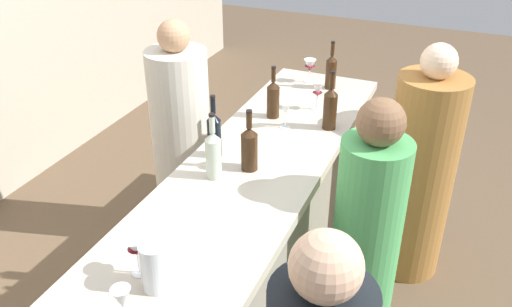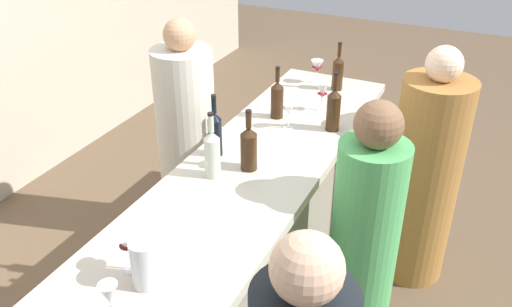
{
  "view_description": "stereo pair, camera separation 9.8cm",
  "coord_description": "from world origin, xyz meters",
  "px_view_note": "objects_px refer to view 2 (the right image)",
  "views": [
    {
      "loc": [
        -2.1,
        -0.89,
        2.29
      ],
      "look_at": [
        0.0,
        0.0,
        1.0
      ],
      "focal_mm": 38.18,
      "sensor_mm": 36.0,
      "label": 1
    },
    {
      "loc": [
        -2.06,
        -0.98,
        2.29
      ],
      "look_at": [
        0.0,
        0.0,
        1.0
      ],
      "focal_mm": 38.18,
      "sensor_mm": 36.0,
      "label": 2
    }
  ],
  "objects_px": {
    "wine_glass_near_left": "(322,92)",
    "wine_glass_far_left": "(128,246)",
    "wine_bottle_leftmost_clear_pale": "(212,153)",
    "wine_bottle_far_right_amber_brown": "(338,72)",
    "wine_bottle_second_right_amber_brown": "(334,109)",
    "person_server_behind": "(187,143)",
    "wine_bottle_second_left_amber_brown": "(249,147)",
    "wine_glass_near_right": "(288,111)",
    "water_pitcher": "(145,263)",
    "wine_bottle_rightmost_amber_brown": "(277,99)",
    "person_center_guest": "(363,253)",
    "person_right_guest": "(424,179)",
    "wine_bottle_center_near_black": "(215,133)",
    "wine_glass_near_center": "(109,296)",
    "wine_glass_far_center": "(317,67)"
  },
  "relations": [
    {
      "from": "wine_bottle_center_near_black",
      "to": "water_pitcher",
      "type": "bearing_deg",
      "value": -165.73
    },
    {
      "from": "wine_bottle_center_near_black",
      "to": "wine_bottle_second_right_amber_brown",
      "type": "xyz_separation_m",
      "value": [
        0.51,
        -0.44,
        0.0
      ]
    },
    {
      "from": "wine_bottle_center_near_black",
      "to": "wine_bottle_rightmost_amber_brown",
      "type": "relative_size",
      "value": 1.07
    },
    {
      "from": "wine_bottle_center_near_black",
      "to": "person_center_guest",
      "type": "height_order",
      "value": "person_center_guest"
    },
    {
      "from": "wine_bottle_second_left_amber_brown",
      "to": "wine_glass_far_left",
      "type": "relative_size",
      "value": 2.03
    },
    {
      "from": "wine_glass_near_center",
      "to": "person_server_behind",
      "type": "xyz_separation_m",
      "value": [
        1.57,
        0.72,
        -0.39
      ]
    },
    {
      "from": "wine_bottle_rightmost_amber_brown",
      "to": "wine_glass_far_center",
      "type": "xyz_separation_m",
      "value": [
        0.58,
        -0.03,
        -0.01
      ]
    },
    {
      "from": "wine_glass_near_right",
      "to": "person_server_behind",
      "type": "xyz_separation_m",
      "value": [
        0.05,
        0.69,
        -0.38
      ]
    },
    {
      "from": "wine_bottle_far_right_amber_brown",
      "to": "wine_glass_near_right",
      "type": "relative_size",
      "value": 2.12
    },
    {
      "from": "person_right_guest",
      "to": "wine_glass_near_right",
      "type": "bearing_deg",
      "value": 4.55
    },
    {
      "from": "wine_glass_near_left",
      "to": "wine_glass_far_left",
      "type": "bearing_deg",
      "value": 174.03
    },
    {
      "from": "wine_bottle_second_right_amber_brown",
      "to": "wine_glass_near_center",
      "type": "relative_size",
      "value": 2.06
    },
    {
      "from": "wine_bottle_leftmost_clear_pale",
      "to": "wine_glass_near_right",
      "type": "relative_size",
      "value": 2.25
    },
    {
      "from": "person_center_guest",
      "to": "wine_bottle_center_near_black",
      "type": "bearing_deg",
      "value": -7.15
    },
    {
      "from": "wine_bottle_rightmost_amber_brown",
      "to": "wine_glass_near_center",
      "type": "relative_size",
      "value": 1.89
    },
    {
      "from": "wine_bottle_second_right_amber_brown",
      "to": "wine_bottle_rightmost_amber_brown",
      "type": "distance_m",
      "value": 0.33
    },
    {
      "from": "wine_glass_far_left",
      "to": "person_right_guest",
      "type": "bearing_deg",
      "value": -26.76
    },
    {
      "from": "wine_bottle_second_right_amber_brown",
      "to": "person_server_behind",
      "type": "distance_m",
      "value": 1.0
    },
    {
      "from": "wine_glass_near_right",
      "to": "wine_bottle_second_right_amber_brown",
      "type": "bearing_deg",
      "value": -68.73
    },
    {
      "from": "wine_bottle_leftmost_clear_pale",
      "to": "wine_bottle_center_near_black",
      "type": "relative_size",
      "value": 1.01
    },
    {
      "from": "wine_glass_near_center",
      "to": "wine_glass_near_right",
      "type": "bearing_deg",
      "value": 0.82
    },
    {
      "from": "wine_bottle_second_left_amber_brown",
      "to": "person_server_behind",
      "type": "distance_m",
      "value": 0.95
    },
    {
      "from": "wine_bottle_second_right_amber_brown",
      "to": "wine_glass_near_right",
      "type": "height_order",
      "value": "wine_bottle_second_right_amber_brown"
    },
    {
      "from": "wine_bottle_rightmost_amber_brown",
      "to": "water_pitcher",
      "type": "bearing_deg",
      "value": -174.92
    },
    {
      "from": "wine_bottle_leftmost_clear_pale",
      "to": "wine_glass_near_right",
      "type": "distance_m",
      "value": 0.62
    },
    {
      "from": "wine_glass_near_left",
      "to": "water_pitcher",
      "type": "relative_size",
      "value": 0.92
    },
    {
      "from": "wine_glass_near_left",
      "to": "person_right_guest",
      "type": "xyz_separation_m",
      "value": [
        -0.01,
        -0.63,
        -0.41
      ]
    },
    {
      "from": "water_pitcher",
      "to": "person_server_behind",
      "type": "bearing_deg",
      "value": 27.25
    },
    {
      "from": "wine_bottle_second_left_amber_brown",
      "to": "person_right_guest",
      "type": "bearing_deg",
      "value": -43.55
    },
    {
      "from": "wine_bottle_leftmost_clear_pale",
      "to": "wine_bottle_far_right_amber_brown",
      "type": "height_order",
      "value": "wine_bottle_leftmost_clear_pale"
    },
    {
      "from": "wine_bottle_second_left_amber_brown",
      "to": "wine_bottle_far_right_amber_brown",
      "type": "bearing_deg",
      "value": -3.89
    },
    {
      "from": "wine_glass_near_center",
      "to": "water_pitcher",
      "type": "bearing_deg",
      "value": 1.1
    },
    {
      "from": "wine_bottle_second_left_amber_brown",
      "to": "wine_bottle_rightmost_amber_brown",
      "type": "height_order",
      "value": "wine_bottle_second_left_amber_brown"
    },
    {
      "from": "wine_bottle_second_left_amber_brown",
      "to": "person_center_guest",
      "type": "xyz_separation_m",
      "value": [
        -0.02,
        -0.59,
        -0.4
      ]
    },
    {
      "from": "wine_bottle_second_right_amber_brown",
      "to": "person_server_behind",
      "type": "height_order",
      "value": "person_server_behind"
    },
    {
      "from": "wine_bottle_second_left_amber_brown",
      "to": "wine_glass_near_left",
      "type": "relative_size",
      "value": 1.81
    },
    {
      "from": "wine_glass_far_left",
      "to": "person_center_guest",
      "type": "height_order",
      "value": "person_center_guest"
    },
    {
      "from": "water_pitcher",
      "to": "person_center_guest",
      "type": "bearing_deg",
      "value": -34.43
    },
    {
      "from": "person_center_guest",
      "to": "person_right_guest",
      "type": "bearing_deg",
      "value": -101.35
    },
    {
      "from": "wine_glass_near_center",
      "to": "water_pitcher",
      "type": "xyz_separation_m",
      "value": [
        0.19,
        0.0,
        -0.02
      ]
    },
    {
      "from": "wine_bottle_second_left_amber_brown",
      "to": "water_pitcher",
      "type": "bearing_deg",
      "value": -178.56
    },
    {
      "from": "wine_bottle_center_near_black",
      "to": "wine_bottle_far_right_amber_brown",
      "type": "xyz_separation_m",
      "value": [
        1.05,
        -0.28,
        -0.01
      ]
    },
    {
      "from": "wine_bottle_rightmost_amber_brown",
      "to": "wine_glass_near_center",
      "type": "height_order",
      "value": "wine_bottle_rightmost_amber_brown"
    },
    {
      "from": "wine_glass_far_left",
      "to": "water_pitcher",
      "type": "xyz_separation_m",
      "value": [
        -0.03,
        -0.09,
        -0.02
      ]
    },
    {
      "from": "wine_bottle_second_right_amber_brown",
      "to": "wine_glass_near_center",
      "type": "distance_m",
      "value": 1.62
    },
    {
      "from": "wine_glass_far_left",
      "to": "wine_glass_far_center",
      "type": "xyz_separation_m",
      "value": [
        1.98,
        0.01,
        -0.0
      ]
    },
    {
      "from": "wine_bottle_second_right_amber_brown",
      "to": "wine_glass_near_right",
      "type": "distance_m",
      "value": 0.24
    },
    {
      "from": "wine_bottle_leftmost_clear_pale",
      "to": "wine_bottle_far_right_amber_brown",
      "type": "xyz_separation_m",
      "value": [
        1.24,
        -0.2,
        -0.01
      ]
    },
    {
      "from": "person_center_guest",
      "to": "person_server_behind",
      "type": "bearing_deg",
      "value": -24.98
    },
    {
      "from": "wine_bottle_second_left_amber_brown",
      "to": "wine_glass_near_right",
      "type": "xyz_separation_m",
      "value": [
        0.47,
        -0.0,
        -0.01
      ]
    }
  ]
}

